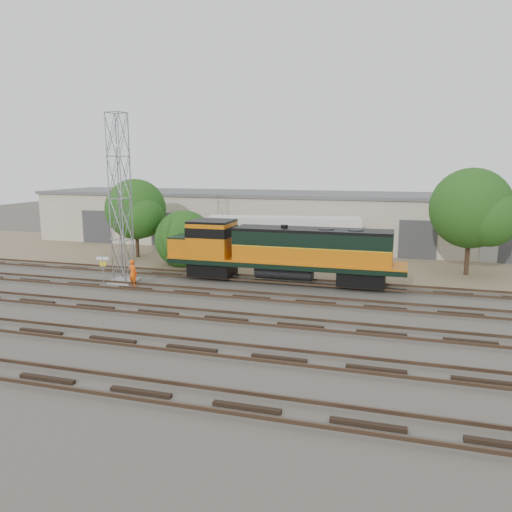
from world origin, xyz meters
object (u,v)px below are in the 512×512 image
(locomotive, at_px, (280,251))
(signal_tower, at_px, (120,202))
(worker, at_px, (133,273))
(semi_trailer, at_px, (287,234))

(locomotive, bearing_deg, signal_tower, -164.32)
(worker, bearing_deg, locomotive, -143.36)
(locomotive, xyz_separation_m, signal_tower, (-10.47, -2.94, 3.31))
(locomotive, distance_m, signal_tower, 11.37)
(signal_tower, bearing_deg, semi_trailer, 47.44)
(worker, bearing_deg, signal_tower, -20.00)
(locomotive, height_order, worker, locomotive)
(locomotive, xyz_separation_m, semi_trailer, (-1.17, 7.19, 0.15))
(locomotive, distance_m, semi_trailer, 7.29)
(signal_tower, xyz_separation_m, worker, (1.20, -0.82, -4.67))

